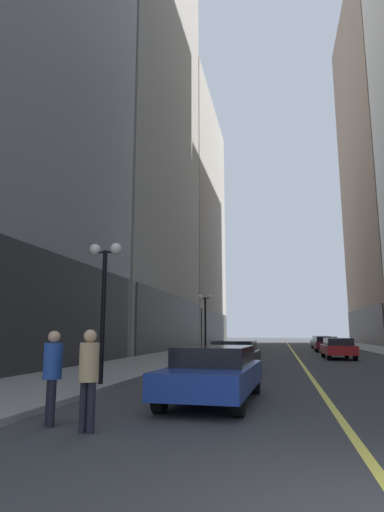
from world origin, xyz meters
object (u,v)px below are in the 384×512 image
(car_blue, at_px, (214,371))
(pedestrian_in_blue_hoodie, at_px, (52,370))
(car_red, at_px, (338,348))
(car_green, at_px, (321,342))
(car_black, at_px, (235,355))
(car_maroon, at_px, (326,344))
(street_lamp_left_far, at_px, (205,310))
(street_lamp_left_near, at_px, (104,280))
(pedestrian_in_tan_trench, at_px, (89,372))

(car_blue, height_order, pedestrian_in_blue_hoodie, pedestrian_in_blue_hoodie)
(car_red, bearing_deg, pedestrian_in_blue_hoodie, -109.65)
(car_green, distance_m, pedestrian_in_blue_hoodie, 39.70)
(car_black, xyz_separation_m, car_maroon, (5.84, 20.94, -0.00))
(car_blue, bearing_deg, street_lamp_left_far, 100.32)
(car_blue, relative_size, car_red, 1.08)
(car_red, bearing_deg, car_black, -117.38)
(street_lamp_left_far, bearing_deg, car_blue, -79.68)
(street_lamp_left_far, bearing_deg, car_green, 58.31)
(car_black, height_order, pedestrian_in_blue_hoodie, pedestrian_in_blue_hoodie)
(street_lamp_left_far, bearing_deg, car_black, -74.82)
(car_blue, relative_size, street_lamp_left_near, 1.10)
(car_maroon, bearing_deg, car_blue, -100.92)
(car_maroon, bearing_deg, car_red, -91.73)
(car_black, xyz_separation_m, pedestrian_in_blue_hoodie, (-2.22, -11.03, 0.26))
(car_blue, relative_size, pedestrian_in_tan_trench, 2.83)
(pedestrian_in_tan_trench, distance_m, street_lamp_left_far, 24.07)
(street_lamp_left_near, bearing_deg, car_red, 61.97)
(car_red, xyz_separation_m, pedestrian_in_blue_hoodie, (-7.75, -21.70, 0.27))
(car_maroon, distance_m, car_green, 6.86)
(car_blue, height_order, car_red, same)
(car_black, distance_m, pedestrian_in_blue_hoodie, 11.26)
(car_blue, height_order, pedestrian_in_tan_trench, pedestrian_in_tan_trench)
(car_green, distance_m, street_lamp_left_near, 35.26)
(car_blue, xyz_separation_m, car_green, (5.75, 35.56, -0.00))
(car_green, distance_m, pedestrian_in_tan_trench, 39.86)
(car_red, bearing_deg, pedestrian_in_tan_trench, -107.31)
(pedestrian_in_tan_trench, bearing_deg, car_black, 83.26)
(car_red, height_order, street_lamp_left_near, street_lamp_left_near)
(car_green, distance_m, street_lamp_left_far, 18.15)
(car_black, bearing_deg, street_lamp_left_near, -119.15)
(car_blue, xyz_separation_m, street_lamp_left_far, (-3.69, 20.27, 2.54))
(car_blue, height_order, car_green, same)
(car_blue, bearing_deg, car_green, 80.82)
(street_lamp_left_near, bearing_deg, car_black, 60.85)
(car_green, relative_size, pedestrian_in_tan_trench, 2.65)
(pedestrian_in_blue_hoodie, bearing_deg, car_red, 70.35)
(car_black, relative_size, car_maroon, 1.13)
(car_black, distance_m, street_lamp_left_near, 7.41)
(car_black, bearing_deg, street_lamp_left_far, 105.18)
(car_green, bearing_deg, pedestrian_in_blue_hoodie, -102.02)
(pedestrian_in_blue_hoodie, distance_m, pedestrian_in_tan_trench, 0.94)
(car_blue, bearing_deg, pedestrian_in_blue_hoodie, -127.66)
(car_maroon, distance_m, pedestrian_in_tan_trench, 33.10)
(car_blue, relative_size, street_lamp_left_far, 1.10)
(car_maroon, distance_m, pedestrian_in_blue_hoodie, 32.97)
(street_lamp_left_far, bearing_deg, street_lamp_left_near, -90.00)
(car_blue, relative_size, pedestrian_in_blue_hoodie, 2.87)
(pedestrian_in_blue_hoodie, relative_size, street_lamp_left_far, 0.38)
(car_red, xyz_separation_m, car_maroon, (0.31, 10.27, 0.00))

